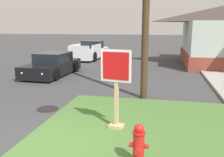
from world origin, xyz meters
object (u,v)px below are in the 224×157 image
(manhole_cover, at_px, (48,109))
(parked_sedan_black, at_px, (52,65))
(fire_hydrant, at_px, (139,145))
(pickup_truck_white, at_px, (90,51))
(stop_sign, at_px, (116,90))

(manhole_cover, bearing_deg, parked_sedan_black, 113.72)
(fire_hydrant, height_order, pickup_truck_white, pickup_truck_white)
(manhole_cover, height_order, parked_sedan_black, parked_sedan_black)
(fire_hydrant, distance_m, stop_sign, 1.89)
(fire_hydrant, distance_m, parked_sedan_black, 10.08)
(stop_sign, relative_size, manhole_cover, 2.92)
(stop_sign, distance_m, parked_sedan_black, 8.35)
(parked_sedan_black, bearing_deg, fire_hydrant, -55.49)
(fire_hydrant, height_order, manhole_cover, fire_hydrant)
(manhole_cover, xyz_separation_m, parked_sedan_black, (-2.42, 5.51, 0.53))
(stop_sign, bearing_deg, fire_hydrant, -65.01)
(fire_hydrant, xyz_separation_m, parked_sedan_black, (-5.71, 8.31, 0.08))
(parked_sedan_black, height_order, pickup_truck_white, pickup_truck_white)
(stop_sign, distance_m, manhole_cover, 3.01)
(fire_hydrant, bearing_deg, manhole_cover, 139.62)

